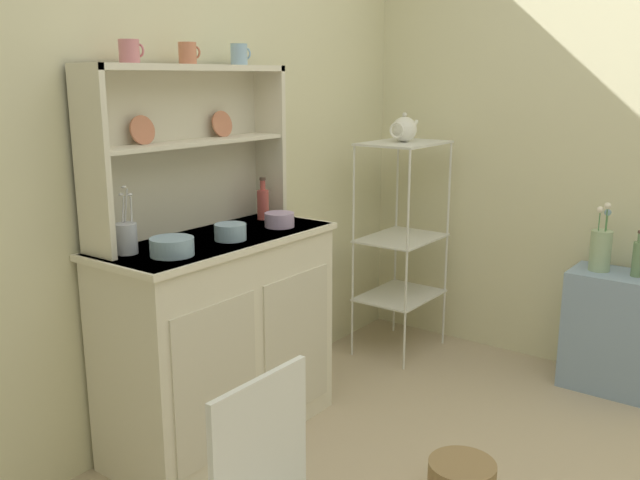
{
  "coord_description": "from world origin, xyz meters",
  "views": [
    {
      "loc": [
        -1.9,
        -0.54,
        1.48
      ],
      "look_at": [
        0.34,
        1.12,
        0.82
      ],
      "focal_mm": 38.68,
      "sensor_mm": 36.0,
      "label": 1
    }
  ],
  "objects_px": {
    "hutch_cabinet": "(221,337)",
    "hutch_shelf_unit": "(184,136)",
    "bakers_rack": "(402,225)",
    "side_shelf_blue": "(619,333)",
    "porcelain_teapot": "(404,129)",
    "cup_rose_0": "(130,51)",
    "bowl_mixing_large": "(172,247)",
    "utensil_jar": "(126,237)",
    "flower_vase": "(601,249)",
    "jam_bottle": "(263,203)",
    "oil_bottle": "(638,258)"
  },
  "relations": [
    {
      "from": "hutch_shelf_unit",
      "to": "cup_rose_0",
      "type": "xyz_separation_m",
      "value": [
        -0.27,
        -0.04,
        0.32
      ]
    },
    {
      "from": "flower_vase",
      "to": "oil_bottle",
      "type": "bearing_deg",
      "value": -89.95
    },
    {
      "from": "cup_rose_0",
      "to": "porcelain_teapot",
      "type": "relative_size",
      "value": 0.39
    },
    {
      "from": "bakers_rack",
      "to": "bowl_mixing_large",
      "type": "bearing_deg",
      "value": 178.57
    },
    {
      "from": "hutch_cabinet",
      "to": "oil_bottle",
      "type": "xyz_separation_m",
      "value": [
        1.45,
        -1.26,
        0.22
      ]
    },
    {
      "from": "side_shelf_blue",
      "to": "flower_vase",
      "type": "bearing_deg",
      "value": 90.08
    },
    {
      "from": "utensil_jar",
      "to": "oil_bottle",
      "type": "bearing_deg",
      "value": -36.19
    },
    {
      "from": "side_shelf_blue",
      "to": "porcelain_teapot",
      "type": "height_order",
      "value": "porcelain_teapot"
    },
    {
      "from": "jam_bottle",
      "to": "flower_vase",
      "type": "distance_m",
      "value": 1.61
    },
    {
      "from": "utensil_jar",
      "to": "flower_vase",
      "type": "height_order",
      "value": "utensil_jar"
    },
    {
      "from": "hutch_shelf_unit",
      "to": "utensil_jar",
      "type": "height_order",
      "value": "hutch_shelf_unit"
    },
    {
      "from": "oil_bottle",
      "to": "flower_vase",
      "type": "bearing_deg",
      "value": 90.05
    },
    {
      "from": "hutch_cabinet",
      "to": "oil_bottle",
      "type": "bearing_deg",
      "value": -40.93
    },
    {
      "from": "hutch_cabinet",
      "to": "side_shelf_blue",
      "type": "relative_size",
      "value": 1.76
    },
    {
      "from": "cup_rose_0",
      "to": "bowl_mixing_large",
      "type": "xyz_separation_m",
      "value": [
        -0.02,
        -0.2,
        -0.67
      ]
    },
    {
      "from": "hutch_shelf_unit",
      "to": "oil_bottle",
      "type": "xyz_separation_m",
      "value": [
        1.45,
        -1.42,
        -0.58
      ]
    },
    {
      "from": "cup_rose_0",
      "to": "flower_vase",
      "type": "relative_size",
      "value": 0.26
    },
    {
      "from": "utensil_jar",
      "to": "bakers_rack",
      "type": "bearing_deg",
      "value": -6.63
    },
    {
      "from": "hutch_shelf_unit",
      "to": "cup_rose_0",
      "type": "distance_m",
      "value": 0.42
    },
    {
      "from": "bowl_mixing_large",
      "to": "jam_bottle",
      "type": "distance_m",
      "value": 0.69
    },
    {
      "from": "hutch_cabinet",
      "to": "jam_bottle",
      "type": "bearing_deg",
      "value": 12.92
    },
    {
      "from": "side_shelf_blue",
      "to": "oil_bottle",
      "type": "xyz_separation_m",
      "value": [
        0.0,
        -0.05,
        0.38
      ]
    },
    {
      "from": "hutch_cabinet",
      "to": "side_shelf_blue",
      "type": "height_order",
      "value": "hutch_cabinet"
    },
    {
      "from": "hutch_shelf_unit",
      "to": "oil_bottle",
      "type": "relative_size",
      "value": 4.4
    },
    {
      "from": "side_shelf_blue",
      "to": "porcelain_teapot",
      "type": "bearing_deg",
      "value": 99.66
    },
    {
      "from": "jam_bottle",
      "to": "porcelain_teapot",
      "type": "height_order",
      "value": "porcelain_teapot"
    },
    {
      "from": "hutch_shelf_unit",
      "to": "bowl_mixing_large",
      "type": "distance_m",
      "value": 0.52
    },
    {
      "from": "cup_rose_0",
      "to": "utensil_jar",
      "type": "relative_size",
      "value": 0.35
    },
    {
      "from": "hutch_cabinet",
      "to": "cup_rose_0",
      "type": "bearing_deg",
      "value": 155.95
    },
    {
      "from": "cup_rose_0",
      "to": "porcelain_teapot",
      "type": "bearing_deg",
      "value": -8.67
    },
    {
      "from": "bakers_rack",
      "to": "utensil_jar",
      "type": "distance_m",
      "value": 1.67
    },
    {
      "from": "hutch_shelf_unit",
      "to": "jam_bottle",
      "type": "height_order",
      "value": "hutch_shelf_unit"
    },
    {
      "from": "jam_bottle",
      "to": "utensil_jar",
      "type": "height_order",
      "value": "utensil_jar"
    },
    {
      "from": "hutch_cabinet",
      "to": "oil_bottle",
      "type": "height_order",
      "value": "hutch_cabinet"
    },
    {
      "from": "hutch_shelf_unit",
      "to": "oil_bottle",
      "type": "distance_m",
      "value": 2.11
    },
    {
      "from": "bakers_rack",
      "to": "flower_vase",
      "type": "relative_size",
      "value": 3.45
    },
    {
      "from": "flower_vase",
      "to": "hutch_cabinet",
      "type": "bearing_deg",
      "value": 143.07
    },
    {
      "from": "hutch_shelf_unit",
      "to": "bakers_rack",
      "type": "xyz_separation_m",
      "value": [
        1.27,
        -0.28,
        -0.54
      ]
    },
    {
      "from": "hutch_shelf_unit",
      "to": "porcelain_teapot",
      "type": "distance_m",
      "value": 1.29
    },
    {
      "from": "hutch_shelf_unit",
      "to": "oil_bottle",
      "type": "height_order",
      "value": "hutch_shelf_unit"
    },
    {
      "from": "side_shelf_blue",
      "to": "cup_rose_0",
      "type": "xyz_separation_m",
      "value": [
        -1.73,
        1.33,
        1.28
      ]
    },
    {
      "from": "hutch_shelf_unit",
      "to": "bakers_rack",
      "type": "relative_size",
      "value": 0.83
    },
    {
      "from": "utensil_jar",
      "to": "oil_bottle",
      "type": "height_order",
      "value": "utensil_jar"
    },
    {
      "from": "hutch_cabinet",
      "to": "hutch_shelf_unit",
      "type": "xyz_separation_m",
      "value": [
        -0.0,
        0.16,
        0.81
      ]
    },
    {
      "from": "hutch_shelf_unit",
      "to": "jam_bottle",
      "type": "bearing_deg",
      "value": -11.52
    },
    {
      "from": "hutch_cabinet",
      "to": "bowl_mixing_large",
      "type": "relative_size",
      "value": 6.51
    },
    {
      "from": "utensil_jar",
      "to": "oil_bottle",
      "type": "relative_size",
      "value": 1.12
    },
    {
      "from": "flower_vase",
      "to": "cup_rose_0",
      "type": "bearing_deg",
      "value": 144.89
    },
    {
      "from": "side_shelf_blue",
      "to": "oil_bottle",
      "type": "bearing_deg",
      "value": -90.0
    },
    {
      "from": "bakers_rack",
      "to": "bowl_mixing_large",
      "type": "distance_m",
      "value": 1.57
    }
  ]
}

